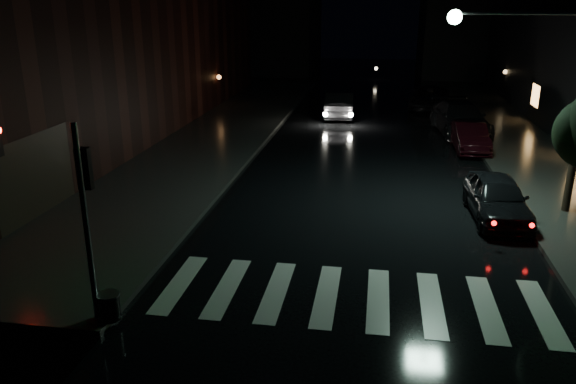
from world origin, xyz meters
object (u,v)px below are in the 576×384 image
at_px(parked_car_b, 470,137).
at_px(oncoming_car, 339,104).
at_px(parked_car_d, 429,97).
at_px(parked_car_c, 460,118).
at_px(parked_car_a, 497,198).

distance_m(parked_car_b, oncoming_car, 9.70).
bearing_deg(parked_car_d, parked_car_b, -77.06).
height_order(parked_car_c, parked_car_d, parked_car_c).
xyz_separation_m(parked_car_b, oncoming_car, (-6.52, 7.17, 0.12)).
bearing_deg(parked_car_b, parked_car_d, 93.91).
xyz_separation_m(parked_car_c, parked_car_d, (-1.00, 7.44, -0.11)).
bearing_deg(parked_car_b, parked_car_a, -93.78).
distance_m(parked_car_c, parked_car_d, 7.50).
xyz_separation_m(parked_car_a, parked_car_d, (-0.61, 19.84, 0.01)).
height_order(parked_car_a, parked_car_c, parked_car_c).
relative_size(parked_car_d, oncoming_car, 1.09).
bearing_deg(parked_car_a, parked_car_c, 85.99).
height_order(parked_car_a, parked_car_d, parked_car_d).
distance_m(parked_car_a, parked_car_d, 19.85).
xyz_separation_m(parked_car_c, oncoming_car, (-6.52, 3.51, -0.05)).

